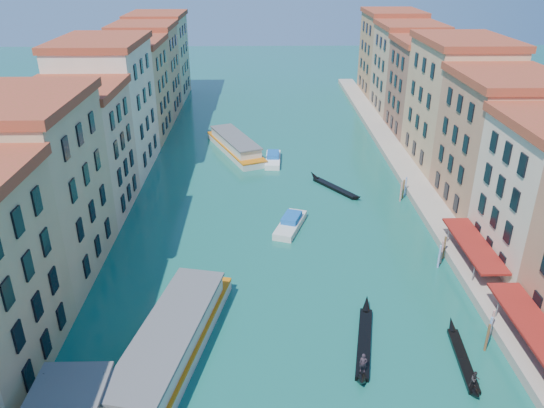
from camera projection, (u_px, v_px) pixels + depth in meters
The scene contains 12 objects.
left_bank_palazzos at pixel (97, 123), 78.81m from camera, with size 12.80×128.40×21.00m.
right_bank_palazzos at pixel (469, 120), 80.16m from camera, with size 12.80×128.40×21.00m.
quay at pixel (410, 177), 83.97m from camera, with size 4.00×140.00×1.00m, color #AE9F8C.
restaurant_awnings at pixel (543, 338), 44.97m from camera, with size 3.20×44.55×3.12m.
mooring_poles_right at pixel (478, 313), 50.87m from camera, with size 1.44×54.24×3.20m.
vaporetto_near at pixel (171, 343), 46.62m from camera, with size 9.64×22.88×3.32m.
vaporetto_far at pixel (235, 145), 95.40m from camera, with size 11.53×19.64×2.89m.
gondola_fore at pixel (364, 341), 48.52m from camera, with size 3.67×12.59×2.53m.
gondola_right at pixel (464, 360), 46.31m from camera, with size 1.79×10.51×2.09m.
gondola_far at pixel (334, 187), 80.72m from camera, with size 7.45×10.28×1.68m.
motorboat_mid at pixel (291, 223), 69.19m from camera, with size 4.88×8.21×1.62m.
motorboat_far at pixel (273, 159), 90.99m from camera, with size 2.88×7.87×1.60m.
Camera 1 is at (-1.58, -12.25, 32.54)m, focal length 35.00 mm.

